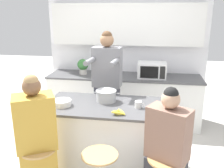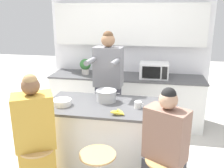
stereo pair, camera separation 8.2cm
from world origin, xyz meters
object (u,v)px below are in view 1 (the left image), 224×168
(coffee_cup_near, at_px, (138,105))
(person_cooking, at_px, (107,91))
(kitchen_island, at_px, (111,138))
(person_seated_near, at_px, (166,162))
(microwave, at_px, (152,70))
(cooking_pot, at_px, (106,96))
(potted_plant, at_px, (83,66))
(person_wrapped_blanket, at_px, (37,145))
(banana_bunch, at_px, (118,112))
(fruit_bowl, at_px, (62,103))

(coffee_cup_near, bearing_deg, person_cooking, 126.20)
(kitchen_island, distance_m, person_seated_near, 0.97)
(microwave, bearing_deg, person_cooking, -128.49)
(person_cooking, bearing_deg, coffee_cup_near, -48.12)
(cooking_pot, bearing_deg, potted_plant, 116.08)
(person_wrapped_blanket, distance_m, cooking_pot, 1.05)
(person_wrapped_blanket, bearing_deg, banana_bunch, -1.93)
(kitchen_island, relative_size, potted_plant, 5.75)
(fruit_bowl, xyz_separation_m, banana_bunch, (0.73, -0.17, -0.01))
(person_seated_near, height_order, fruit_bowl, person_seated_near)
(coffee_cup_near, bearing_deg, potted_plant, 125.38)
(person_wrapped_blanket, bearing_deg, person_seated_near, -28.61)
(person_wrapped_blanket, relative_size, banana_bunch, 8.06)
(fruit_bowl, bearing_deg, person_wrapped_blanket, -98.34)
(kitchen_island, height_order, fruit_bowl, fruit_bowl)
(person_wrapped_blanket, height_order, microwave, person_wrapped_blanket)
(person_wrapped_blanket, distance_m, banana_bunch, 0.94)
(cooking_pot, xyz_separation_m, fruit_bowl, (-0.51, -0.23, -0.04))
(cooking_pot, relative_size, coffee_cup_near, 2.96)
(kitchen_island, bearing_deg, banana_bunch, -65.40)
(coffee_cup_near, bearing_deg, person_seated_near, -63.89)
(person_cooking, distance_m, cooking_pot, 0.55)
(kitchen_island, xyz_separation_m, cooking_pot, (-0.08, 0.12, 0.54))
(banana_bunch, bearing_deg, person_wrapped_blanket, -153.33)
(cooking_pot, distance_m, fruit_bowl, 0.57)
(kitchen_island, bearing_deg, potted_plant, 116.81)
(kitchen_island, height_order, banana_bunch, banana_bunch)
(person_cooking, xyz_separation_m, person_wrapped_blanket, (-0.52, -1.34, -0.19))
(cooking_pot, bearing_deg, fruit_bowl, -155.49)
(potted_plant, bearing_deg, microwave, -2.12)
(banana_bunch, bearing_deg, kitchen_island, 114.60)
(person_seated_near, xyz_separation_m, cooking_pot, (-0.74, 0.81, 0.37))
(kitchen_island, relative_size, person_seated_near, 1.16)
(person_cooking, xyz_separation_m, microwave, (0.66, 0.83, 0.16))
(person_wrapped_blanket, height_order, cooking_pot, person_wrapped_blanket)
(person_wrapped_blanket, xyz_separation_m, microwave, (1.18, 2.17, 0.35))
(person_seated_near, distance_m, microwave, 2.22)
(fruit_bowl, relative_size, potted_plant, 0.80)
(microwave, bearing_deg, banana_bunch, -101.82)
(kitchen_island, bearing_deg, person_wrapped_blanket, -134.67)
(person_seated_near, relative_size, potted_plant, 4.95)
(kitchen_island, height_order, person_wrapped_blanket, person_wrapped_blanket)
(kitchen_island, distance_m, microwave, 1.67)
(person_cooking, distance_m, microwave, 1.08)
(kitchen_island, xyz_separation_m, banana_bunch, (0.13, -0.28, 0.49))
(fruit_bowl, distance_m, coffee_cup_near, 0.94)
(fruit_bowl, relative_size, microwave, 0.46)
(person_cooking, relative_size, potted_plant, 6.27)
(cooking_pot, distance_m, potted_plant, 1.57)
(fruit_bowl, xyz_separation_m, potted_plant, (-0.18, 1.64, 0.10))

